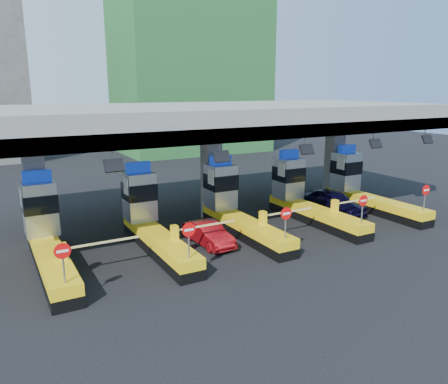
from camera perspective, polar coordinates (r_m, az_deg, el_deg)
ground at (r=25.00m, az=1.55°, el=-5.19°), size 120.00×120.00×0.00m
toll_canopy at (r=26.27m, az=-1.58°, el=9.39°), size 28.00×12.09×7.00m
toll_lane_far_left at (r=21.79m, az=-22.22°, el=-5.17°), size 4.43×8.00×4.16m
toll_lane_left at (r=22.81m, az=-9.69°, el=-3.53°), size 4.43×8.00×4.16m
toll_lane_center at (r=24.82m, az=1.25°, el=-1.95°), size 4.43×8.00×4.16m
toll_lane_right at (r=27.60m, az=10.26°, el=-0.59°), size 4.43×8.00×4.16m
toll_lane_far_right at (r=30.94m, az=17.47°, el=0.51°), size 4.43×8.00×4.16m
bg_building_scaffold at (r=57.98m, az=-4.54°, el=19.32°), size 18.00×12.00×28.00m
van at (r=29.13m, az=14.01°, el=-1.28°), size 2.45×4.83×1.58m
red_car at (r=22.78m, az=-2.02°, el=-5.49°), size 1.46×3.65×1.18m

